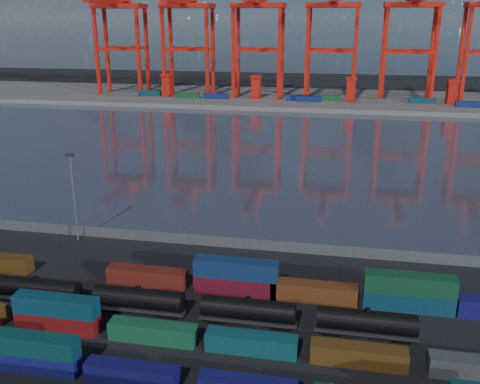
# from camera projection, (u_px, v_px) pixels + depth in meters

# --- Properties ---
(ground) EXTENTS (700.00, 700.00, 0.00)m
(ground) POSITION_uv_depth(u_px,v_px,m) (196.00, 334.00, 69.88)
(ground) COLOR black
(ground) RESTS_ON ground
(harbor_water) EXTENTS (700.00, 700.00, 0.00)m
(harbor_water) POSITION_uv_depth(u_px,v_px,m) (285.00, 150.00, 167.86)
(harbor_water) COLOR #303846
(harbor_water) RESTS_ON ground
(far_quay) EXTENTS (700.00, 70.00, 2.00)m
(far_quay) POSITION_uv_depth(u_px,v_px,m) (309.00, 99.00, 265.53)
(far_quay) COLOR #514F4C
(far_quay) RESTS_ON ground
(container_row_south) EXTENTS (139.43, 2.20, 4.69)m
(container_row_south) POSITION_uv_depth(u_px,v_px,m) (208.00, 380.00, 58.53)
(container_row_south) COLOR #36393B
(container_row_south) RESTS_ON ground
(container_row_mid) EXTENTS (128.57, 2.31, 4.93)m
(container_row_mid) POSITION_uv_depth(u_px,v_px,m) (279.00, 345.00, 65.18)
(container_row_mid) COLOR navy
(container_row_mid) RESTS_ON ground
(container_row_north) EXTENTS (141.97, 2.54, 5.42)m
(container_row_north) POSITION_uv_depth(u_px,v_px,m) (254.00, 282.00, 79.25)
(container_row_north) COLOR navy
(container_row_north) RESTS_ON ground
(tanker_string) EXTENTS (90.70, 2.84, 4.06)m
(tanker_string) POSITION_uv_depth(u_px,v_px,m) (87.00, 294.00, 75.87)
(tanker_string) COLOR black
(tanker_string) RESTS_ON ground
(waterfront_fence) EXTENTS (160.12, 0.12, 2.20)m
(waterfront_fence) POSITION_uv_depth(u_px,v_px,m) (238.00, 243.00, 95.69)
(waterfront_fence) COLOR #595B5E
(waterfront_fence) RESTS_ON ground
(yard_light_mast) EXTENTS (1.60, 0.40, 16.60)m
(yard_light_mast) POSITION_uv_depth(u_px,v_px,m) (73.00, 193.00, 96.69)
(yard_light_mast) COLOR slate
(yard_light_mast) RESTS_ON ground
(gantry_cranes) EXTENTS (200.01, 48.02, 65.03)m
(gantry_cranes) POSITION_uv_depth(u_px,v_px,m) (295.00, 17.00, 248.55)
(gantry_cranes) COLOR red
(gantry_cranes) RESTS_ON ground
(quay_containers) EXTENTS (172.58, 10.99, 2.60)m
(quay_containers) POSITION_uv_depth(u_px,v_px,m) (284.00, 98.00, 253.24)
(quay_containers) COLOR navy
(quay_containers) RESTS_ON far_quay
(straddle_carriers) EXTENTS (140.00, 7.00, 11.10)m
(straddle_carriers) POSITION_uv_depth(u_px,v_px,m) (303.00, 87.00, 254.53)
(straddle_carriers) COLOR red
(straddle_carriers) RESTS_ON far_quay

